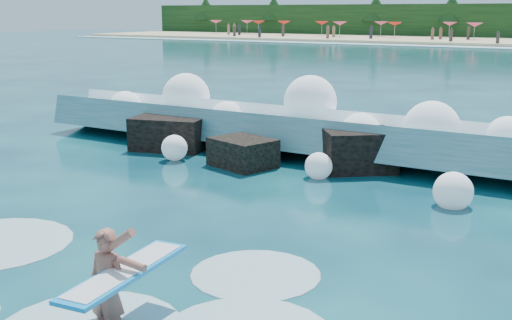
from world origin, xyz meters
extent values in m
plane|color=#07253A|center=(0.00, 0.00, 0.00)|extent=(200.00, 200.00, 0.00)
cube|color=teal|center=(0.24, 7.81, 0.46)|extent=(18.56, 2.83, 1.55)
cube|color=white|center=(0.24, 8.61, 0.93)|extent=(18.56, 1.31, 0.72)
cube|color=black|center=(-4.10, 6.41, 0.39)|extent=(2.41, 2.05, 1.12)
cube|color=black|center=(-1.10, 5.61, 0.30)|extent=(1.84, 1.60, 0.86)
cube|color=black|center=(1.60, 6.81, 0.42)|extent=(2.22, 2.16, 1.21)
imported|color=#9E5B4A|center=(2.11, -2.62, 0.52)|extent=(0.59, 0.40, 1.57)
cube|color=#0D93E9|center=(2.39, -2.57, 0.79)|extent=(0.73, 2.19, 0.05)
cube|color=white|center=(2.39, -2.57, 0.80)|extent=(0.62, 2.00, 0.05)
sphere|color=white|center=(-6.99, 7.64, 0.83)|extent=(1.11, 1.11, 1.11)
sphere|color=white|center=(-4.93, 8.25, 1.26)|extent=(1.52, 1.52, 1.52)
sphere|color=white|center=(-3.08, 7.85, 0.75)|extent=(1.09, 1.09, 1.09)
sphere|color=white|center=(-0.59, 8.44, 1.39)|extent=(1.55, 1.55, 1.55)
sphere|color=white|center=(1.26, 7.77, 0.71)|extent=(1.16, 1.16, 1.16)
sphere|color=white|center=(3.12, 7.85, 1.03)|extent=(1.45, 1.45, 1.45)
sphere|color=white|center=(4.90, 8.19, 0.93)|extent=(1.08, 1.08, 1.08)
sphere|color=white|center=(-3.03, 5.21, 0.35)|extent=(0.70, 0.70, 0.70)
sphere|color=white|center=(1.11, 5.55, 0.29)|extent=(0.67, 0.67, 0.67)
sphere|color=white|center=(4.49, 4.91, 0.32)|extent=(0.82, 0.82, 0.82)
ellipsoid|color=silver|center=(2.84, -0.21, 0.00)|extent=(2.04, 2.04, 0.10)
cone|color=#ED4575|center=(-54.54, 81.20, 2.25)|extent=(2.00, 2.00, 0.50)
cone|color=#ED4575|center=(-49.10, 82.26, 2.25)|extent=(2.00, 2.00, 0.50)
cone|color=red|center=(-45.26, 79.49, 2.25)|extent=(2.00, 2.00, 0.50)
cone|color=red|center=(-40.71, 79.50, 2.25)|extent=(2.00, 2.00, 0.50)
cone|color=red|center=(-34.42, 79.70, 2.25)|extent=(2.00, 2.00, 0.50)
cone|color=#ED4575|center=(-30.78, 78.01, 2.25)|extent=(2.00, 2.00, 0.50)
cone|color=#ED4575|center=(-26.19, 82.24, 2.25)|extent=(2.00, 2.00, 0.50)
cone|color=red|center=(-22.81, 78.54, 2.25)|extent=(2.00, 2.00, 0.50)
cone|color=#ED4575|center=(-16.34, 82.28, 2.25)|extent=(2.00, 2.00, 0.50)
cone|color=#ED4575|center=(-12.03, 78.08, 2.25)|extent=(2.00, 2.00, 0.50)
cube|color=#3F332D|center=(-19.38, 70.11, 1.16)|extent=(0.35, 0.22, 1.53)
cube|color=#8C664C|center=(-47.03, 75.50, 1.12)|extent=(0.35, 0.22, 1.45)
cube|color=#262633|center=(-48.62, 75.10, 1.08)|extent=(0.35, 0.22, 1.36)
cube|color=brown|center=(-7.30, 68.98, 0.77)|extent=(0.35, 0.22, 1.37)
cube|color=#3F332D|center=(-8.30, 79.58, 1.09)|extent=(0.35, 0.22, 1.38)
cube|color=#8C664C|center=(-30.44, 76.78, 1.20)|extent=(0.35, 0.22, 1.61)
cube|color=brown|center=(-49.88, 80.02, 1.11)|extent=(0.35, 0.22, 1.43)
cube|color=#3F332D|center=(-39.13, 69.65, 0.80)|extent=(0.35, 0.22, 1.43)
cube|color=brown|center=(-48.09, 68.83, 0.78)|extent=(0.35, 0.22, 1.41)
cube|color=#8C664C|center=(-42.01, 73.85, 1.18)|extent=(0.35, 0.22, 1.55)
cube|color=#262633|center=(-38.28, 74.85, 1.08)|extent=(0.35, 0.22, 1.36)
camera|label=1|loc=(7.63, -8.07, 3.94)|focal=45.00mm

